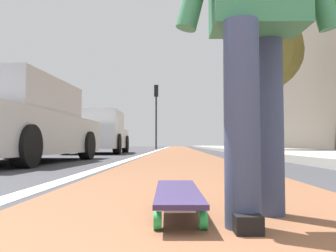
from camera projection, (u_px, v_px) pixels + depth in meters
name	position (u px, v px, depth m)	size (l,w,h in m)	color
ground_plane	(180.00, 155.00, 10.53)	(80.00, 80.00, 0.00)	#38383D
bike_lane_paint	(178.00, 149.00, 24.50)	(56.00, 1.93, 0.00)	brown
lane_stripe_white	(159.00, 150.00, 20.54)	(52.00, 0.16, 0.01)	silver
sidewalk_curb	(245.00, 149.00, 18.43)	(52.00, 3.20, 0.14)	#9E9B93
building_facade	(274.00, 63.00, 22.64)	(40.00, 1.20, 11.05)	#645C52
skateboard	(178.00, 194.00, 1.65)	(0.85, 0.22, 0.11)	green
skater_person	(256.00, 4.00, 1.53)	(0.47, 0.72, 1.64)	#384260
parked_car_near	(16.00, 124.00, 6.23)	(4.53, 2.07, 1.46)	#B7B7BC
parked_car_mid	(98.00, 133.00, 12.50)	(4.23, 2.02, 1.49)	silver
traffic_light	(156.00, 105.00, 24.33)	(0.33, 0.28, 4.43)	#2D2D2D
street_tree_mid	(263.00, 52.00, 13.07)	(2.94, 2.94, 5.25)	brown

